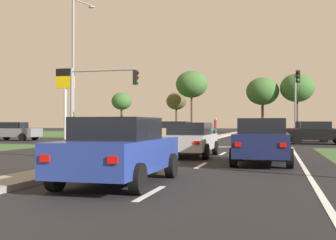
# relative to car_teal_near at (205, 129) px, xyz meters

# --- Properties ---
(ground_plane) EXTENTS (200.00, 200.00, 0.00)m
(ground_plane) POSITION_rel_car_teal_near_xyz_m (2.39, -17.42, -0.78)
(ground_plane) COLOR black
(grass_verge_far_left) EXTENTS (35.00, 35.00, 0.01)m
(grass_verge_far_left) POSITION_rel_car_teal_near_xyz_m (-23.11, 7.08, -0.77)
(grass_verge_far_left) COLOR #385B2D
(grass_verge_far_left) RESTS_ON ground
(median_island_near) EXTENTS (1.20, 22.00, 0.14)m
(median_island_near) POSITION_rel_car_teal_near_xyz_m (2.39, -36.42, -0.71)
(median_island_near) COLOR gray
(median_island_near) RESTS_ON ground
(median_island_far) EXTENTS (1.20, 36.00, 0.14)m
(median_island_far) POSITION_rel_car_teal_near_xyz_m (2.39, 7.58, -0.71)
(median_island_far) COLOR #ADA89E
(median_island_far) RESTS_ON ground
(lane_dash_near) EXTENTS (0.14, 2.00, 0.01)m
(lane_dash_near) POSITION_rel_car_teal_near_xyz_m (5.89, -42.33, -0.77)
(lane_dash_near) COLOR silver
(lane_dash_near) RESTS_ON ground
(lane_dash_second) EXTENTS (0.14, 2.00, 0.01)m
(lane_dash_second) POSITION_rel_car_teal_near_xyz_m (5.89, -36.33, -0.77)
(lane_dash_second) COLOR silver
(lane_dash_second) RESTS_ON ground
(lane_dash_third) EXTENTS (0.14, 2.00, 0.01)m
(lane_dash_third) POSITION_rel_car_teal_near_xyz_m (5.89, -30.33, -0.77)
(lane_dash_third) COLOR silver
(lane_dash_third) RESTS_ON ground
(lane_dash_fourth) EXTENTS (0.14, 2.00, 0.01)m
(lane_dash_fourth) POSITION_rel_car_teal_near_xyz_m (5.89, -24.33, -0.77)
(lane_dash_fourth) COLOR silver
(lane_dash_fourth) RESTS_ON ground
(lane_dash_fifth) EXTENTS (0.14, 2.00, 0.01)m
(lane_dash_fifth) POSITION_rel_car_teal_near_xyz_m (5.89, -18.33, -0.77)
(lane_dash_fifth) COLOR silver
(lane_dash_fifth) RESTS_ON ground
(edge_line_right) EXTENTS (0.14, 24.00, 0.01)m
(edge_line_right) POSITION_rel_car_teal_near_xyz_m (9.24, -35.42, -0.77)
(edge_line_right) COLOR silver
(edge_line_right) RESTS_ON ground
(stop_bar_near) EXTENTS (6.40, 0.50, 0.01)m
(stop_bar_near) POSITION_rel_car_teal_near_xyz_m (6.19, -24.42, -0.77)
(stop_bar_near) COLOR silver
(stop_bar_near) RESTS_ON ground
(crosswalk_bar_near) EXTENTS (0.70, 2.80, 0.01)m
(crosswalk_bar_near) POSITION_rel_car_teal_near_xyz_m (-4.01, -22.62, -0.77)
(crosswalk_bar_near) COLOR silver
(crosswalk_bar_near) RESTS_ON ground
(crosswalk_bar_second) EXTENTS (0.70, 2.80, 0.01)m
(crosswalk_bar_second) POSITION_rel_car_teal_near_xyz_m (-2.86, -22.62, -0.77)
(crosswalk_bar_second) COLOR silver
(crosswalk_bar_second) RESTS_ON ground
(crosswalk_bar_third) EXTENTS (0.70, 2.80, 0.01)m
(crosswalk_bar_third) POSITION_rel_car_teal_near_xyz_m (-1.71, -22.62, -0.77)
(crosswalk_bar_third) COLOR silver
(crosswalk_bar_third) RESTS_ON ground
(crosswalk_bar_fourth) EXTENTS (0.70, 2.80, 0.01)m
(crosswalk_bar_fourth) POSITION_rel_car_teal_near_xyz_m (-0.56, -22.62, -0.77)
(crosswalk_bar_fourth) COLOR silver
(crosswalk_bar_fourth) RESTS_ON ground
(crosswalk_bar_fifth) EXTENTS (0.70, 2.80, 0.01)m
(crosswalk_bar_fifth) POSITION_rel_car_teal_near_xyz_m (0.59, -22.62, -0.77)
(crosswalk_bar_fifth) COLOR silver
(crosswalk_bar_fifth) RESTS_ON ground
(car_teal_near) EXTENTS (2.01, 4.52, 1.52)m
(car_teal_near) POSITION_rel_car_teal_near_xyz_m (0.00, 0.00, 0.00)
(car_teal_near) COLOR #19565B
(car_teal_near) RESTS_ON ground
(car_blue_second) EXTENTS (2.05, 4.42, 1.57)m
(car_blue_second) POSITION_rel_car_teal_near_xyz_m (4.78, -41.19, 0.02)
(car_blue_second) COLOR navy
(car_blue_second) RESTS_ON ground
(car_silver_third) EXTENTS (2.01, 4.29, 1.48)m
(car_silver_third) POSITION_rel_car_teal_near_xyz_m (4.76, -32.57, -0.02)
(car_silver_third) COLOR #B7B7BC
(car_silver_third) RESTS_ON ground
(car_navy_fourth) EXTENTS (2.00, 4.19, 1.61)m
(car_navy_fourth) POSITION_rel_car_teal_near_xyz_m (7.90, -35.27, 0.04)
(car_navy_fourth) COLOR #161E47
(car_navy_fourth) RESTS_ON ground
(car_beige_fifth) EXTENTS (4.35, 2.07, 1.61)m
(car_beige_fifth) POSITION_rel_car_teal_near_xyz_m (0.75, -17.71, 0.04)
(car_beige_fifth) COLOR #BCAD8E
(car_beige_fifth) RESTS_ON ground
(car_black_sixth) EXTENTS (4.44, 2.06, 1.58)m
(car_black_sixth) POSITION_rel_car_teal_near_xyz_m (11.09, -19.31, 0.03)
(car_black_sixth) COLOR black
(car_black_sixth) RESTS_ON ground
(car_maroon_seventh) EXTENTS (4.21, 2.00, 1.60)m
(car_maroon_seventh) POSITION_rel_car_teal_near_xyz_m (10.60, -15.44, 0.04)
(car_maroon_seventh) COLOR maroon
(car_maroon_seventh) RESTS_ON ground
(car_grey_eighth) EXTENTS (4.37, 2.09, 1.56)m
(car_grey_eighth) POSITION_rel_car_teal_near_xyz_m (-13.36, -18.59, 0.02)
(car_grey_eighth) COLOR slate
(car_grey_eighth) RESTS_ON ground
(traffic_signal_near_left) EXTENTS (4.93, 0.32, 5.25)m
(traffic_signal_near_left) POSITION_rel_car_teal_near_xyz_m (-3.36, -24.02, 2.87)
(traffic_signal_near_left) COLOR gray
(traffic_signal_near_left) RESTS_ON ground
(traffic_signal_far_right) EXTENTS (0.32, 5.33, 5.89)m
(traffic_signal_far_right) POSITION_rel_car_teal_near_xyz_m (9.99, -12.72, 3.31)
(traffic_signal_far_right) COLOR gray
(traffic_signal_far_right) RESTS_ON ground
(street_lamp_second) EXTENTS (0.96, 2.20, 10.76)m
(street_lamp_second) POSITION_rel_car_teal_near_xyz_m (-6.16, -21.65, 5.16)
(street_lamp_second) COLOR gray
(street_lamp_second) RESTS_ON ground
(pedestrian_at_median) EXTENTS (0.34, 0.34, 1.91)m
(pedestrian_at_median) POSITION_rel_car_teal_near_xyz_m (2.18, -6.15, 0.53)
(pedestrian_at_median) COLOR #4C4C4C
(pedestrian_at_median) RESTS_ON median_island_far
(fuel_price_totem) EXTENTS (1.80, 0.24, 6.46)m
(fuel_price_totem) POSITION_rel_car_teal_near_xyz_m (-10.32, -15.25, 3.95)
(fuel_price_totem) COLOR silver
(fuel_price_totem) RESTS_ON ground
(treeline_near) EXTENTS (3.45, 3.45, 6.74)m
(treeline_near) POSITION_rel_car_teal_near_xyz_m (-17.27, 17.95, 4.44)
(treeline_near) COLOR #423323
(treeline_near) RESTS_ON ground
(treeline_second) EXTENTS (3.34, 3.34, 6.60)m
(treeline_second) POSITION_rel_car_teal_near_xyz_m (-7.79, 18.39, 4.37)
(treeline_second) COLOR #423323
(treeline_second) RESTS_ON ground
(treeline_third) EXTENTS (4.83, 4.83, 9.53)m
(treeline_third) POSITION_rel_car_teal_near_xyz_m (-4.26, 13.56, 6.67)
(treeline_third) COLOR #423323
(treeline_third) RESTS_ON ground
(treeline_fourth) EXTENTS (4.94, 4.94, 8.48)m
(treeline_fourth) POSITION_rel_car_teal_near_xyz_m (6.27, 15.90, 5.57)
(treeline_fourth) COLOR #423323
(treeline_fourth) RESTS_ON ground
(treeline_fifth) EXTENTS (4.97, 4.97, 8.88)m
(treeline_fifth) POSITION_rel_car_teal_near_xyz_m (11.30, 15.41, 5.97)
(treeline_fifth) COLOR #423323
(treeline_fifth) RESTS_ON ground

